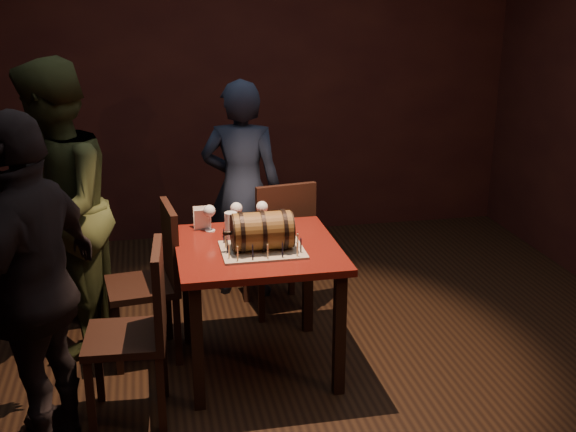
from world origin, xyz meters
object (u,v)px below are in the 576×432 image
(wine_glass_right, at_px, (262,208))
(person_back, at_px, (242,190))
(barrel_cake, at_px, (262,231))
(wine_glass_mid, at_px, (236,210))
(person_left_front, at_px, (35,288))
(chair_back, at_px, (281,240))
(chair_left_front, at_px, (141,324))
(pint_of_ale, at_px, (231,225))
(chair_left_rear, at_px, (155,274))
(wine_glass_left, at_px, (209,212))
(pub_table, at_px, (257,264))
(person_left_rear, at_px, (55,211))

(wine_glass_right, height_order, person_back, person_back)
(barrel_cake, bearing_deg, wine_glass_mid, 102.10)
(person_left_front, bearing_deg, chair_back, 155.71)
(person_left_front, bearing_deg, person_back, 168.06)
(wine_glass_mid, height_order, wine_glass_right, same)
(chair_left_front, bearing_deg, wine_glass_mid, 50.54)
(pint_of_ale, bearing_deg, chair_left_rear, 168.32)
(wine_glass_left, relative_size, chair_back, 0.17)
(wine_glass_left, bearing_deg, chair_left_rear, -172.96)
(pub_table, relative_size, barrel_cake, 2.36)
(wine_glass_right, distance_m, pint_of_ale, 0.26)
(chair_left_rear, distance_m, person_back, 1.05)
(chair_back, relative_size, chair_left_rear, 1.00)
(chair_left_rear, xyz_separation_m, person_left_front, (-0.55, -0.80, 0.30))
(pub_table, height_order, wine_glass_left, wine_glass_left)
(wine_glass_mid, height_order, chair_back, chair_back)
(barrel_cake, relative_size, chair_left_front, 0.41)
(chair_left_front, xyz_separation_m, person_left_rear, (-0.46, 0.84, 0.36))
(wine_glass_left, distance_m, person_left_front, 1.22)
(person_back, xyz_separation_m, person_left_front, (-1.18, -1.60, 0.06))
(pub_table, distance_m, chair_left_front, 0.77)
(chair_back, distance_m, person_back, 0.50)
(person_back, relative_size, person_left_front, 0.93)
(wine_glass_right, bearing_deg, wine_glass_mid, 177.67)
(person_back, bearing_deg, wine_glass_left, 84.75)
(wine_glass_mid, xyz_separation_m, person_left_rear, (-1.04, 0.13, 0.01))
(wine_glass_mid, relative_size, person_left_rear, 0.09)
(pint_of_ale, relative_size, chair_back, 0.16)
(barrel_cake, height_order, wine_glass_right, barrel_cake)
(chair_left_front, height_order, person_left_front, person_left_front)
(wine_glass_mid, bearing_deg, pub_table, -77.33)
(pub_table, bearing_deg, chair_left_rear, 155.46)
(chair_left_front, bearing_deg, pint_of_ale, 46.29)
(pub_table, height_order, person_left_rear, person_left_rear)
(pint_of_ale, xyz_separation_m, chair_back, (0.39, 0.50, -0.30))
(pub_table, bearing_deg, person_back, 86.64)
(pint_of_ale, xyz_separation_m, person_back, (0.19, 0.89, -0.05))
(wine_glass_mid, height_order, person_back, person_back)
(wine_glass_left, bearing_deg, chair_left_front, -121.46)
(pint_of_ale, bearing_deg, pub_table, -53.52)
(person_back, bearing_deg, barrel_cake, 103.69)
(wine_glass_mid, distance_m, person_left_rear, 1.05)
(pub_table, xyz_separation_m, person_left_front, (-1.11, -0.54, 0.19))
(wine_glass_left, height_order, pint_of_ale, wine_glass_left)
(person_left_rear, height_order, person_left_front, person_left_rear)
(barrel_cake, height_order, chair_left_front, barrel_cake)
(person_left_front, bearing_deg, barrel_cake, 136.34)
(chair_left_rear, bearing_deg, person_back, 51.70)
(chair_left_front, bearing_deg, chair_back, 49.07)
(wine_glass_left, height_order, wine_glass_mid, same)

